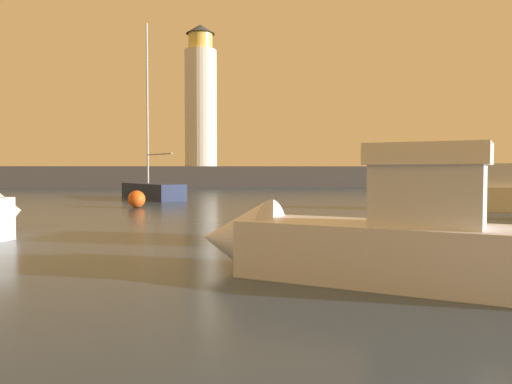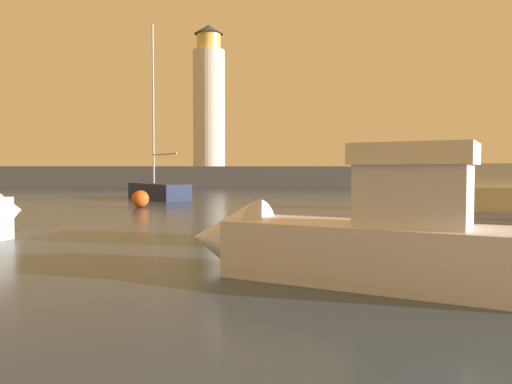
# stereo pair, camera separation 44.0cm
# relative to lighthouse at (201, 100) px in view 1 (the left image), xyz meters

# --- Properties ---
(ground_plane) EXTENTS (220.00, 220.00, 0.00)m
(ground_plane) POSITION_rel_lighthouse_xyz_m (5.52, -28.16, -9.83)
(ground_plane) COLOR #2D3D51
(breakwater) EXTENTS (82.62, 5.52, 2.31)m
(breakwater) POSITION_rel_lighthouse_xyz_m (5.52, 0.00, -8.67)
(breakwater) COLOR #423F3D
(breakwater) RESTS_ON ground_plane
(lighthouse) EXTENTS (3.58, 3.58, 15.87)m
(lighthouse) POSITION_rel_lighthouse_xyz_m (0.00, 0.00, 0.00)
(lighthouse) COLOR silver
(lighthouse) RESTS_ON breakwater
(motorboat_2) EXTENTS (6.26, 4.60, 2.55)m
(motorboat_2) POSITION_rel_lighthouse_xyz_m (4.95, -49.07, -9.11)
(motorboat_2) COLOR silver
(motorboat_2) RESTS_ON ground_plane
(sailboat_moored) EXTENTS (4.87, 6.54, 11.46)m
(sailboat_moored) POSITION_rel_lighthouse_xyz_m (-2.02, -24.34, -9.24)
(sailboat_moored) COLOR #1E284C
(sailboat_moored) RESTS_ON ground_plane
(mooring_buoy) EXTENTS (0.87, 0.87, 0.87)m
(mooring_buoy) POSITION_rel_lighthouse_xyz_m (-1.70, -32.02, -9.40)
(mooring_buoy) COLOR #EA5919
(mooring_buoy) RESTS_ON ground_plane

